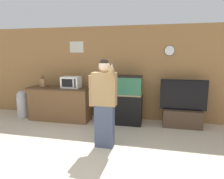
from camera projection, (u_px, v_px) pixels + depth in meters
wall_back_paneled at (108, 73)px, 5.73m from camera, size 10.00×0.08×2.60m
counter_island at (60, 104)px, 5.59m from camera, size 1.74×0.57×0.93m
microwave at (71, 82)px, 5.42m from camera, size 0.49×0.35×0.30m
knife_block at (43, 83)px, 5.56m from camera, size 0.13×0.09×0.33m
aquarium_on_stand at (123, 100)px, 5.27m from camera, size 0.99×0.46×1.29m
tv_on_stand at (182, 113)px, 5.06m from camera, size 1.14×0.40×1.21m
person_standing at (104, 102)px, 3.88m from camera, size 0.55×0.42×1.76m
trash_bin at (23, 104)px, 5.86m from camera, size 0.32×0.32×0.79m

